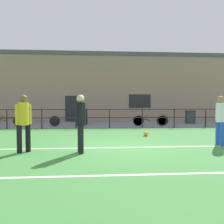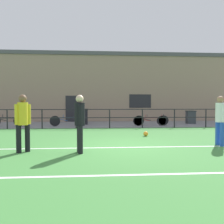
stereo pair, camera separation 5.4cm
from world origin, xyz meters
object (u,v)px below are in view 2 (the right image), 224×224
Objects in this scene: player_goalkeeper at (80,120)px; trash_bin_0 at (84,116)px; player_winger at (220,118)px; soccer_ball_match at (146,134)px; trash_bin_1 at (191,117)px; player_striker at (23,120)px; bicycle_parked_0 at (7,121)px; bicycle_parked_2 at (68,121)px; bicycle_parked_4 at (150,121)px; bicycle_parked_3 at (151,120)px.

trash_bin_0 is (-0.30, 9.34, -0.43)m from player_goalkeeper.
player_goalkeeper is 1.00× the size of player_winger.
trash_bin_1 is (4.62, 6.00, 0.39)m from soccer_ball_match.
soccer_ball_match is (4.51, 3.16, -0.90)m from player_striker.
player_winger is (4.89, 0.87, 0.00)m from player_goalkeeper.
player_striker is at bearing -67.07° from bicycle_parked_0.
bicycle_parked_2 is 1.05× the size of bicycle_parked_4.
player_winger is at bearing 90.11° from player_goalkeeper.
player_goalkeeper reaches higher than bicycle_parked_3.
soccer_ball_match is at bearing -49.67° from bicycle_parked_2.
bicycle_parked_0 is (-7.88, 4.78, 0.27)m from soccer_ball_match.
trash_bin_0 is at bearing -132.65° from player_striker.
bicycle_parked_0 is at bearing 148.72° from soccer_ball_match.
bicycle_parked_0 is (-3.36, 7.95, -0.63)m from player_striker.
trash_bin_0 is at bearing 49.73° from bicycle_parked_2.
bicycle_parked_2 is at bearing -130.27° from trash_bin_0.
trash_bin_1 reaches higher than bicycle_parked_4.
bicycle_parked_4 is 3.53m from trash_bin_1.
bicycle_parked_2 is 8.76m from trash_bin_1.
soccer_ball_match is at bearing 34.15° from player_winger.
player_goalkeeper reaches higher than trash_bin_0.
player_winger is 8.02× the size of soccer_ball_match.
trash_bin_0 reaches higher than trash_bin_1.
player_striker is 0.76× the size of bicycle_parked_3.
player_winger is (6.63, 0.65, -0.01)m from player_striker.
trash_bin_0 is at bearing 13.73° from bicycle_parked_0.
player_striker is 8.08× the size of soccer_ball_match.
bicycle_parked_0 is 9.18m from bicycle_parked_4.
bicycle_parked_4 is 2.34× the size of trash_bin_1.
trash_bin_0 reaches higher than bicycle_parked_2.
soccer_ball_match is at bearing -31.28° from bicycle_parked_0.
bicycle_parked_3 reaches higher than bicycle_parked_4.
trash_bin_1 reaches higher than bicycle_parked_2.
bicycle_parked_2 is 5.37m from bicycle_parked_4.
trash_bin_0 is at bearing 171.84° from player_goalkeeper.
bicycle_parked_2 is at bearing 179.01° from player_goalkeeper.
bicycle_parked_4 is (5.82, 7.95, -0.66)m from player_striker.
bicycle_parked_0 is at bearing -157.96° from player_goalkeeper.
player_striker reaches higher than trash_bin_1.
player_winger is 8.89m from trash_bin_1.
soccer_ball_match is at bearing -105.29° from bicycle_parked_4.
bicycle_parked_3 is (9.29, 0.00, -0.01)m from bicycle_parked_0.
player_striker is 1.01× the size of player_winger.
player_winger is at bearing -106.36° from trash_bin_1.
bicycle_parked_4 is (4.08, 8.17, -0.65)m from player_goalkeeper.
bicycle_parked_4 is at bearing -159.86° from player_striker.
player_striker is 12.95m from trash_bin_1.
player_winger is at bearing -49.74° from bicycle_parked_2.
trash_bin_1 is at bearing 8.00° from bicycle_parked_2.
player_striker is 9.94m from bicycle_parked_3.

